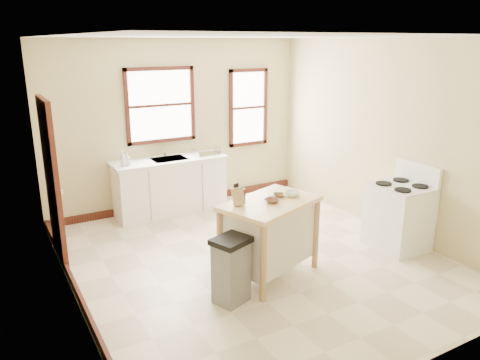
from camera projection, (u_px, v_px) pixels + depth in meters
name	position (u px, v px, depth m)	size (l,w,h in m)	color
floor	(255.00, 259.00, 6.14)	(5.00, 5.00, 0.00)	beige
ceiling	(257.00, 36.00, 5.34)	(5.00, 5.00, 0.00)	white
wall_back	(178.00, 125.00, 7.82)	(4.50, 0.04, 2.80)	#CABB84
wall_left	(64.00, 182.00, 4.67)	(0.04, 5.00, 2.80)	#CABB84
wall_right	(388.00, 138.00, 6.80)	(0.04, 5.00, 2.80)	#CABB84
window_main	(161.00, 105.00, 7.56)	(1.17, 0.06, 1.22)	black
window_side	(248.00, 108.00, 8.38)	(0.77, 0.06, 1.37)	black
door_left	(52.00, 182.00, 5.87)	(0.06, 0.90, 2.10)	black
baseboard_back	(182.00, 201.00, 8.18)	(4.50, 0.04, 0.12)	black
baseboard_left	(81.00, 299.00, 5.07)	(0.04, 5.00, 0.12)	black
sink_counter	(170.00, 186.00, 7.70)	(1.86, 0.62, 0.92)	white
faucet	(165.00, 150.00, 7.68)	(0.03, 0.03, 0.22)	silver
soap_bottle_a	(123.00, 159.00, 7.09)	(0.09, 0.09, 0.23)	#B2B2B2
soap_bottle_b	(127.00, 159.00, 7.15)	(0.08, 0.08, 0.18)	#B2B2B2
dish_rack	(207.00, 151.00, 7.82)	(0.44, 0.33, 0.11)	silver
kitchen_island	(270.00, 238.00, 5.61)	(1.16, 0.74, 0.95)	#FDDC95
knife_block	(238.00, 197.00, 5.30)	(0.10, 0.10, 0.20)	#D6B970
pepper_grinder	(244.00, 195.00, 5.45)	(0.04, 0.04, 0.15)	#401D11
bowl_a	(272.00, 201.00, 5.42)	(0.17, 0.17, 0.04)	brown
bowl_b	(279.00, 195.00, 5.62)	(0.15, 0.15, 0.04)	brown
bowl_c	(293.00, 194.00, 5.64)	(0.18, 0.18, 0.06)	white
trash_bin	(231.00, 270.00, 5.05)	(0.38, 0.32, 0.75)	gray
gas_stove	(399.00, 207.00, 6.35)	(0.72, 0.72, 1.16)	white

